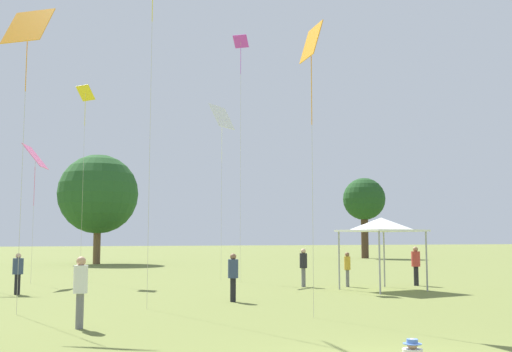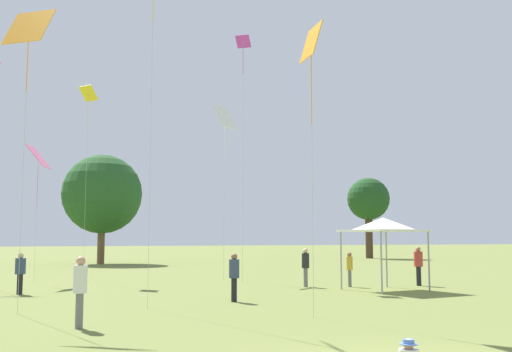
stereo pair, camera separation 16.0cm
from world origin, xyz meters
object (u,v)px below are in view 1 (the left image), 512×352
person_standing_2 (416,263)px  kite_3 (241,56)px  person_standing_4 (347,266)px  person_standing_5 (80,285)px  canopy_tent (381,225)px  kite_8 (222,119)px  distant_tree_0 (364,200)px  person_standing_6 (233,273)px  kite_9 (35,158)px  person_standing_0 (18,270)px  kite_5 (311,49)px  kite_6 (28,30)px  distant_tree_1 (98,194)px  kite_4 (85,100)px  person_standing_3 (303,264)px

person_standing_2 → kite_3: kite_3 is taller
person_standing_4 → person_standing_5: bearing=-30.7°
canopy_tent → kite_8: (-4.57, 8.29, 5.79)m
distant_tree_0 → kite_3: bearing=-130.0°
kite_8 → distant_tree_0: 35.24m
person_standing_6 → kite_9: (-6.63, 11.23, 5.10)m
kite_3 → kite_8: 3.54m
person_standing_0 → person_standing_6: bearing=-19.1°
kite_5 → distant_tree_0: distant_tree_0 is taller
kite_6 → distant_tree_1: size_ratio=0.99×
canopy_tent → kite_6: size_ratio=0.36×
kite_8 → person_standing_2: bearing=-35.0°
kite_8 → kite_4: bearing=171.4°
kite_3 → kite_5: kite_3 is taller
person_standing_4 → kite_8: 10.60m
person_standing_0 → person_standing_3: bearing=15.7°
person_standing_4 → distant_tree_0: 38.04m
person_standing_4 → person_standing_5: (-12.11, -8.78, 0.11)m
kite_6 → person_standing_6: bearing=90.8°
person_standing_5 → kite_9: bearing=86.4°
kite_6 → kite_9: 12.59m
kite_9 → distant_tree_1: (4.92, 20.88, -0.23)m
person_standing_3 → person_standing_2: bearing=28.2°
person_standing_4 → kite_5: size_ratio=0.19×
canopy_tent → distant_tree_1: distant_tree_1 is taller
person_standing_0 → kite_6: 9.91m
canopy_tent → distant_tree_1: 31.45m
canopy_tent → distant_tree_0: 39.40m
kite_8 → kite_3: bearing=-67.5°
person_standing_2 → person_standing_3: (-5.16, 1.13, -0.03)m
kite_9 → kite_3: bearing=-43.0°
person_standing_0 → person_standing_3: size_ratio=0.93×
distant_tree_1 → kite_6: bearing=-98.8°
kite_4 → distant_tree_1: bearing=-3.3°
kite_4 → kite_6: 13.83m
kite_6 → kite_8: (9.56, 11.56, 0.11)m
kite_9 → distant_tree_0: 41.51m
person_standing_3 → kite_6: kite_6 is taller
kite_5 → kite_3: bearing=-142.1°
person_standing_0 → person_standing_2: 17.17m
person_standing_3 → kite_8: (-2.19, 5.56, 7.49)m
person_standing_5 → person_standing_2: bearing=20.1°
person_standing_5 → kite_6: 8.25m
canopy_tent → distant_tree_1: size_ratio=0.36×
kite_6 → kite_9: kite_6 is taller
kite_3 → kite_6: (-10.03, -9.82, -3.15)m
person_standing_0 → kite_8: kite_8 is taller
kite_8 → distant_tree_1: kite_8 is taller
kite_8 → kite_6: bearing=-122.3°
person_standing_5 → kite_5: bearing=-9.2°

